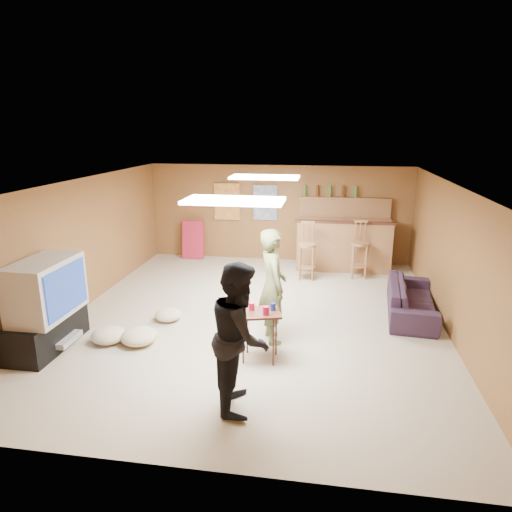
# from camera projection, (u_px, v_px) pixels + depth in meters

# --- Properties ---
(ground) EXTENTS (7.00, 7.00, 0.00)m
(ground) POSITION_uv_depth(u_px,v_px,m) (254.00, 318.00, 7.51)
(ground) COLOR tan
(ground) RESTS_ON ground
(ceiling) EXTENTS (6.00, 7.00, 0.02)m
(ceiling) POSITION_uv_depth(u_px,v_px,m) (254.00, 184.00, 6.91)
(ceiling) COLOR silver
(ceiling) RESTS_ON ground
(wall_back) EXTENTS (6.00, 0.02, 2.20)m
(wall_back) POSITION_uv_depth(u_px,v_px,m) (278.00, 213.00, 10.54)
(wall_back) COLOR brown
(wall_back) RESTS_ON ground
(wall_front) EXTENTS (6.00, 0.02, 2.20)m
(wall_front) POSITION_uv_depth(u_px,v_px,m) (188.00, 362.00, 3.88)
(wall_front) COLOR brown
(wall_front) RESTS_ON ground
(wall_left) EXTENTS (0.02, 7.00, 2.20)m
(wall_left) POSITION_uv_depth(u_px,v_px,m) (78.00, 246.00, 7.66)
(wall_left) COLOR brown
(wall_left) RESTS_ON ground
(wall_right) EXTENTS (0.02, 7.00, 2.20)m
(wall_right) POSITION_uv_depth(u_px,v_px,m) (453.00, 262.00, 6.76)
(wall_right) COLOR brown
(wall_right) RESTS_ON ground
(tv_stand) EXTENTS (0.55, 1.30, 0.50)m
(tv_stand) POSITION_uv_depth(u_px,v_px,m) (47.00, 331.00, 6.42)
(tv_stand) COLOR black
(tv_stand) RESTS_ON ground
(dvd_box) EXTENTS (0.35, 0.50, 0.08)m
(dvd_box) POSITION_uv_depth(u_px,v_px,m) (62.00, 339.00, 6.42)
(dvd_box) COLOR #B2B2B7
(dvd_box) RESTS_ON tv_stand
(tv_body) EXTENTS (0.60, 1.10, 0.80)m
(tv_body) POSITION_uv_depth(u_px,v_px,m) (46.00, 288.00, 6.24)
(tv_body) COLOR #B2B2B7
(tv_body) RESTS_ON tv_stand
(tv_screen) EXTENTS (0.02, 0.95, 0.65)m
(tv_screen) POSITION_uv_depth(u_px,v_px,m) (67.00, 289.00, 6.19)
(tv_screen) COLOR navy
(tv_screen) RESTS_ON tv_body
(bar_counter) EXTENTS (2.00, 0.60, 1.10)m
(bar_counter) POSITION_uv_depth(u_px,v_px,m) (344.00, 245.00, 9.94)
(bar_counter) COLOR brown
(bar_counter) RESTS_ON ground
(bar_lip) EXTENTS (2.10, 0.12, 0.05)m
(bar_lip) POSITION_uv_depth(u_px,v_px,m) (345.00, 222.00, 9.55)
(bar_lip) COLOR #391A12
(bar_lip) RESTS_ON bar_counter
(bar_shelf) EXTENTS (2.00, 0.18, 0.05)m
(bar_shelf) POSITION_uv_depth(u_px,v_px,m) (345.00, 198.00, 10.11)
(bar_shelf) COLOR brown
(bar_shelf) RESTS_ON bar_backing
(bar_backing) EXTENTS (2.00, 0.14, 0.60)m
(bar_backing) POSITION_uv_depth(u_px,v_px,m) (344.00, 212.00, 10.21)
(bar_backing) COLOR brown
(bar_backing) RESTS_ON bar_counter
(poster_left) EXTENTS (0.60, 0.03, 0.85)m
(poster_left) POSITION_uv_depth(u_px,v_px,m) (227.00, 202.00, 10.61)
(poster_left) COLOR #BF3F26
(poster_left) RESTS_ON wall_back
(poster_right) EXTENTS (0.55, 0.03, 0.80)m
(poster_right) POSITION_uv_depth(u_px,v_px,m) (265.00, 203.00, 10.47)
(poster_right) COLOR #334C99
(poster_right) RESTS_ON wall_back
(folding_chair_stack) EXTENTS (0.50, 0.26, 0.91)m
(folding_chair_stack) POSITION_uv_depth(u_px,v_px,m) (193.00, 240.00, 10.82)
(folding_chair_stack) COLOR #B4213C
(folding_chair_stack) RESTS_ON ground
(ceiling_panel_front) EXTENTS (1.20, 0.60, 0.04)m
(ceiling_panel_front) POSITION_uv_depth(u_px,v_px,m) (234.00, 201.00, 5.49)
(ceiling_panel_front) COLOR white
(ceiling_panel_front) RESTS_ON ceiling
(ceiling_panel_back) EXTENTS (1.20, 0.60, 0.04)m
(ceiling_panel_back) POSITION_uv_depth(u_px,v_px,m) (265.00, 177.00, 8.06)
(ceiling_panel_back) COLOR white
(ceiling_panel_back) RESTS_ON ceiling
(person_olive) EXTENTS (0.60, 0.71, 1.67)m
(person_olive) POSITION_uv_depth(u_px,v_px,m) (272.00, 286.00, 6.51)
(person_olive) COLOR #5B6439
(person_olive) RESTS_ON ground
(person_black) EXTENTS (0.74, 0.89, 1.67)m
(person_black) POSITION_uv_depth(u_px,v_px,m) (240.00, 336.00, 4.96)
(person_black) COLOR black
(person_black) RESTS_ON ground
(sofa) EXTENTS (0.90, 1.92, 0.54)m
(sofa) POSITION_uv_depth(u_px,v_px,m) (411.00, 299.00, 7.57)
(sofa) COLOR black
(sofa) RESTS_ON ground
(tray_table) EXTENTS (0.62, 0.55, 0.69)m
(tray_table) POSITION_uv_depth(u_px,v_px,m) (260.00, 336.00, 6.08)
(tray_table) COLOR #391A12
(tray_table) RESTS_ON ground
(cup_red_near) EXTENTS (0.10, 0.10, 0.11)m
(cup_red_near) POSITION_uv_depth(u_px,v_px,m) (252.00, 306.00, 6.03)
(cup_red_near) COLOR #BB0C30
(cup_red_near) RESTS_ON tray_table
(cup_red_far) EXTENTS (0.09, 0.09, 0.11)m
(cup_red_far) POSITION_uv_depth(u_px,v_px,m) (266.00, 311.00, 5.88)
(cup_red_far) COLOR #BB0C30
(cup_red_far) RESTS_ON tray_table
(cup_blue) EXTENTS (0.08, 0.08, 0.10)m
(cup_blue) POSITION_uv_depth(u_px,v_px,m) (273.00, 307.00, 6.03)
(cup_blue) COLOR navy
(cup_blue) RESTS_ON tray_table
(bar_stool_left) EXTENTS (0.44, 0.44, 1.17)m
(bar_stool_left) POSITION_uv_depth(u_px,v_px,m) (307.00, 252.00, 9.28)
(bar_stool_left) COLOR brown
(bar_stool_left) RESTS_ON ground
(bar_stool_right) EXTENTS (0.51, 0.51, 1.24)m
(bar_stool_right) POSITION_uv_depth(u_px,v_px,m) (360.00, 249.00, 9.36)
(bar_stool_right) COLOR brown
(bar_stool_right) RESTS_ON ground
(cushion_near_tv) EXTENTS (0.58, 0.58, 0.23)m
(cushion_near_tv) POSITION_uv_depth(u_px,v_px,m) (139.00, 336.00, 6.57)
(cushion_near_tv) COLOR tan
(cushion_near_tv) RESTS_ON ground
(cushion_mid) EXTENTS (0.48, 0.48, 0.19)m
(cushion_mid) POSITION_uv_depth(u_px,v_px,m) (168.00, 315.00, 7.38)
(cushion_mid) COLOR tan
(cushion_mid) RESTS_ON ground
(cushion_far) EXTENTS (0.65, 0.65, 0.22)m
(cushion_far) POSITION_uv_depth(u_px,v_px,m) (109.00, 335.00, 6.62)
(cushion_far) COLOR tan
(cushion_far) RESTS_ON ground
(bottle_row) EXTENTS (1.20, 0.08, 0.26)m
(bottle_row) POSITION_uv_depth(u_px,v_px,m) (330.00, 191.00, 10.10)
(bottle_row) COLOR #3F7233
(bottle_row) RESTS_ON bar_shelf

